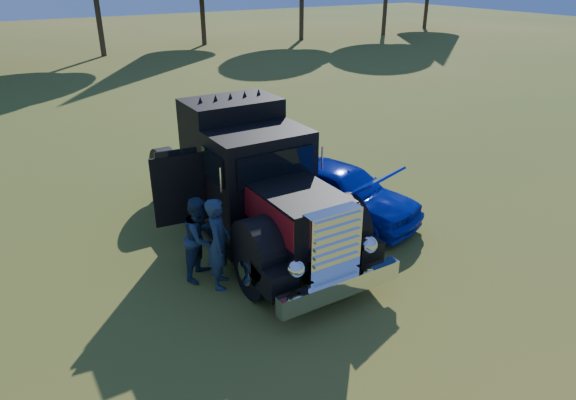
% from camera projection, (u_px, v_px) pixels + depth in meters
% --- Properties ---
extents(ground, '(120.00, 120.00, 0.00)m').
position_uv_depth(ground, '(264.00, 289.00, 9.85)').
color(ground, '#3B5B1A').
rests_on(ground, ground).
extents(diamond_t_truck, '(3.38, 7.16, 3.00)m').
position_uv_depth(diamond_t_truck, '(251.00, 185.00, 11.22)').
color(diamond_t_truck, black).
rests_on(diamond_t_truck, ground).
extents(hotrod_coupe, '(2.78, 4.43, 1.89)m').
position_uv_depth(hotrod_coupe, '(341.00, 191.00, 12.37)').
color(hotrod_coupe, '#0738A8').
rests_on(hotrod_coupe, ground).
extents(spectator_near, '(0.70, 0.80, 1.83)m').
position_uv_depth(spectator_near, '(219.00, 243.00, 9.60)').
color(spectator_near, '#1E2747').
rests_on(spectator_near, ground).
extents(spectator_far, '(1.04, 1.02, 1.69)m').
position_uv_depth(spectator_far, '(200.00, 238.00, 9.94)').
color(spectator_far, '#20244C').
rests_on(spectator_far, ground).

